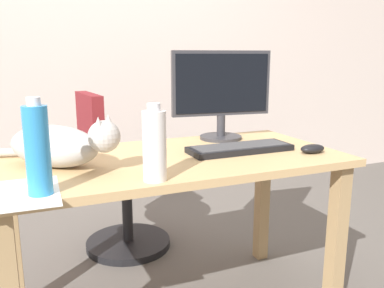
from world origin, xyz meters
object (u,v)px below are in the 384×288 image
water_bottle (38,150)px  office_chair (118,185)px  monitor (222,92)px  computer_mouse (312,149)px  keyboard (240,148)px  spray_bottle (154,145)px  cat (59,145)px

water_bottle → office_chair: bearing=65.8°
monitor → water_bottle: bearing=-148.9°
office_chair → water_bottle: (-0.43, -0.97, 0.45)m
computer_mouse → water_bottle: 1.07m
keyboard → office_chair: bearing=116.6°
water_bottle → spray_bottle: 0.35m
keyboard → computer_mouse: bearing=-28.3°
office_chair → computer_mouse: (0.62, -0.86, 0.33)m
cat → office_chair: bearing=62.6°
computer_mouse → spray_bottle: spray_bottle is taller
cat → water_bottle: (-0.08, -0.29, 0.05)m
monitor → office_chair: bearing=131.6°
office_chair → keyboard: (0.36, -0.72, 0.33)m
keyboard → cat: (-0.71, 0.05, 0.07)m
monitor → water_bottle: 0.99m
computer_mouse → office_chair: bearing=125.8°
spray_bottle → water_bottle: bearing=-180.0°
office_chair → keyboard: bearing=-63.4°
water_bottle → spray_bottle: water_bottle is taller
office_chair → water_bottle: water_bottle is taller
cat → computer_mouse: cat is taller
office_chair → spray_bottle: spray_bottle is taller
office_chair → spray_bottle: (-0.09, -0.97, 0.43)m
cat → water_bottle: bearing=-105.9°
office_chair → water_bottle: size_ratio=3.20×
office_chair → monitor: monitor is taller
office_chair → keyboard: office_chair is taller
computer_mouse → spray_bottle: size_ratio=0.44×
monitor → cat: (-0.76, -0.22, -0.15)m
office_chair → cat: 0.86m
computer_mouse → water_bottle: bearing=-174.4°
office_chair → cat: bearing=-117.4°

